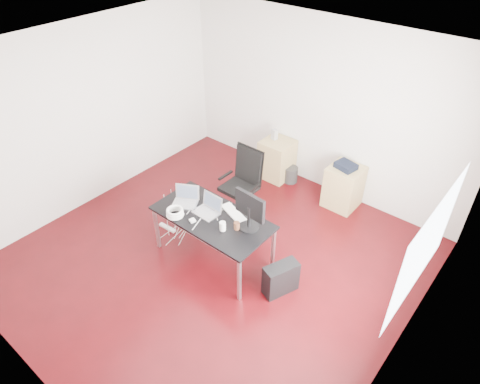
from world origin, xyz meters
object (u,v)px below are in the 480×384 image
Objects in this scene: office_chair at (243,180)px; pc_tower at (281,278)px; desk at (212,220)px; filing_cabinet_right at (344,187)px; filing_cabinet_left at (277,159)px.

office_chair is 1.74m from pc_tower.
filing_cabinet_right is (0.78, 2.20, -0.33)m from desk.
desk reaches higher than filing_cabinet_right.
office_chair is 1.63m from filing_cabinet_right.
filing_cabinet_left is 2.64m from pc_tower.
pc_tower is (0.28, -2.11, -0.13)m from filing_cabinet_right.
filing_cabinet_right is 1.56× the size of pc_tower.
filing_cabinet_right is (1.12, 1.16, -0.26)m from office_chair.
office_chair is 2.40× the size of pc_tower.
desk is at bearing -71.91° from office_chair.
office_chair is at bearing -133.95° from filing_cabinet_right.
filing_cabinet_left is 1.30m from filing_cabinet_right.
office_chair is at bearing 166.73° from pc_tower.
office_chair reaches higher than filing_cabinet_left.
filing_cabinet_left is at bearing 147.71° from pc_tower.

